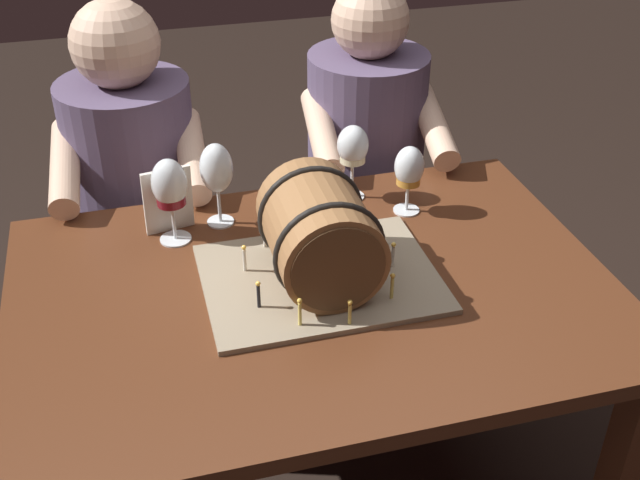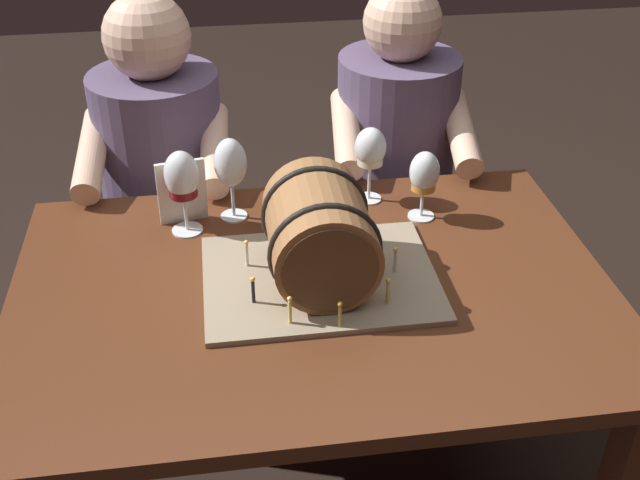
{
  "view_description": "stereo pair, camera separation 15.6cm",
  "coord_description": "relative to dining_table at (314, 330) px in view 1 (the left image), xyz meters",
  "views": [
    {
      "loc": [
        -0.32,
        -1.25,
        1.67
      ],
      "look_at": [
        0.02,
        0.02,
        0.82
      ],
      "focal_mm": 44.02,
      "sensor_mm": 36.0,
      "label": 1
    },
    {
      "loc": [
        -0.17,
        -1.28,
        1.67
      ],
      "look_at": [
        0.02,
        0.02,
        0.82
      ],
      "focal_mm": 44.02,
      "sensor_mm": 36.0,
      "label": 2
    }
  ],
  "objects": [
    {
      "name": "dining_table",
      "position": [
        0.0,
        0.0,
        0.0
      ],
      "size": [
        1.23,
        0.85,
        0.72
      ],
      "color": "#562D19",
      "rests_on": "ground"
    },
    {
      "name": "wine_glass_empty",
      "position": [
        -0.15,
        0.3,
        0.25
      ],
      "size": [
        0.07,
        0.07,
        0.2
      ],
      "color": "white",
      "rests_on": "dining_table"
    },
    {
      "name": "wine_glass_white",
      "position": [
        0.18,
        0.33,
        0.25
      ],
      "size": [
        0.07,
        0.07,
        0.19
      ],
      "color": "white",
      "rests_on": "dining_table"
    },
    {
      "name": "menu_card",
      "position": [
        -0.26,
        0.29,
        0.19
      ],
      "size": [
        0.11,
        0.04,
        0.16
      ],
      "primitive_type": "cube",
      "rotation": [
        0.09,
        0.0,
        0.17
      ],
      "color": "silver",
      "rests_on": "dining_table"
    },
    {
      "name": "person_seated_left",
      "position": [
        -0.32,
        0.65,
        -0.07
      ],
      "size": [
        0.39,
        0.47,
        1.15
      ],
      "color": "#372D40",
      "rests_on": "ground"
    },
    {
      "name": "wine_glass_amber",
      "position": [
        0.29,
        0.23,
        0.22
      ],
      "size": [
        0.07,
        0.07,
        0.17
      ],
      "color": "white",
      "rests_on": "dining_table"
    },
    {
      "name": "person_seated_right",
      "position": [
        0.32,
        0.65,
        -0.08
      ],
      "size": [
        0.4,
        0.49,
        1.15
      ],
      "color": "#372D40",
      "rests_on": "ground"
    },
    {
      "name": "wine_glass_red",
      "position": [
        -0.25,
        0.25,
        0.25
      ],
      "size": [
        0.08,
        0.08,
        0.2
      ],
      "color": "white",
      "rests_on": "dining_table"
    },
    {
      "name": "barrel_cake",
      "position": [
        0.02,
        0.02,
        0.22
      ],
      "size": [
        0.48,
        0.36,
        0.23
      ],
      "color": "gray",
      "rests_on": "dining_table"
    }
  ]
}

